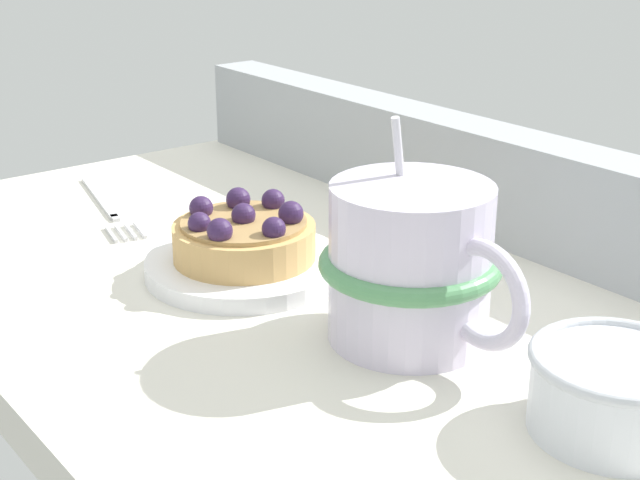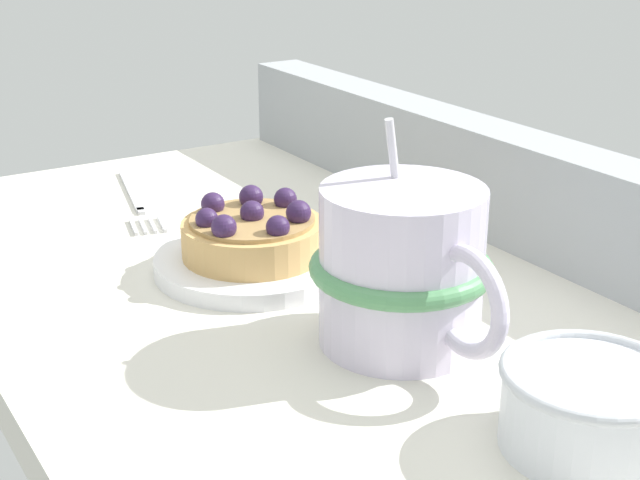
{
  "view_description": "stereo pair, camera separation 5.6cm",
  "coord_description": "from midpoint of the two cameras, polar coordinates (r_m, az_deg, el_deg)",
  "views": [
    {
      "loc": [
        44.9,
        -32.57,
        24.35
      ],
      "look_at": [
        3.47,
        -0.25,
        4.24
      ],
      "focal_mm": 51.41,
      "sensor_mm": 36.0,
      "label": 1
    },
    {
      "loc": [
        48.12,
        -27.96,
        24.35
      ],
      "look_at": [
        3.47,
        -0.25,
        4.24
      ],
      "focal_mm": 51.41,
      "sensor_mm": 36.0,
      "label": 2
    }
  ],
  "objects": [
    {
      "name": "sugar_bowl",
      "position": [
        0.45,
        19.89,
        -9.77
      ],
      "size": [
        8.43,
        8.43,
        4.15
      ],
      "color": "silver",
      "rests_on": "ground_plane"
    },
    {
      "name": "ground_plane",
      "position": [
        0.61,
        1.11,
        -4.0
      ],
      "size": [
        69.76,
        40.4,
        2.92
      ],
      "primitive_type": "cube",
      "color": "silver"
    },
    {
      "name": "coffee_mug",
      "position": [
        0.52,
        8.33,
        -1.8
      ],
      "size": [
        13.79,
        10.41,
        12.75
      ],
      "color": "silver",
      "rests_on": "ground_plane"
    },
    {
      "name": "window_rail_back",
      "position": [
        0.7,
        13.6,
        3.43
      ],
      "size": [
        68.36,
        4.49,
        7.94
      ],
      "primitive_type": "cube",
      "color": "#9EA3A8",
      "rests_on": "ground_plane"
    },
    {
      "name": "dessert_fork",
      "position": [
        0.77,
        -9.38,
        2.51
      ],
      "size": [
        16.75,
        5.37,
        0.6
      ],
      "color": "silver",
      "rests_on": "ground_plane"
    },
    {
      "name": "dessert_plate",
      "position": [
        0.62,
        -1.6,
        -1.5
      ],
      "size": [
        13.5,
        13.5,
        1.15
      ],
      "color": "white",
      "rests_on": "ground_plane"
    },
    {
      "name": "raspberry_tart",
      "position": [
        0.62,
        -1.61,
        0.35
      ],
      "size": [
        9.6,
        9.6,
        4.05
      ],
      "color": "tan",
      "rests_on": "dessert_plate"
    }
  ]
}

